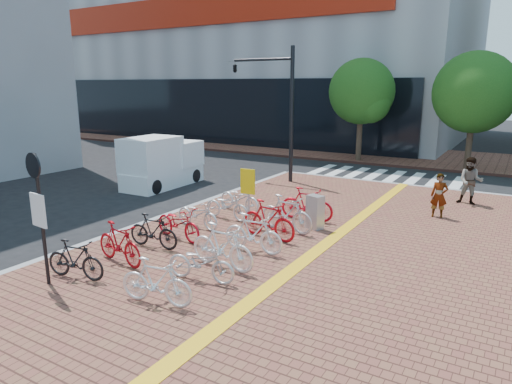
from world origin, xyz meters
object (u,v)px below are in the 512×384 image
Objects in this scene: bike_13 at (307,204)px; box_truck at (162,163)px; pedestrian_b at (471,181)px; bike_9 at (222,246)px; bike_12 at (286,214)px; utility_box at (315,212)px; pedestrian_a at (439,196)px; bike_10 at (253,233)px; bike_3 at (178,223)px; notice_sign at (38,203)px; bike_5 at (227,206)px; traffic_light_pole at (265,89)px; bike_7 at (156,282)px; bike_6 at (240,198)px; bike_8 at (201,263)px; bike_0 at (75,259)px; bike_2 at (153,231)px; bike_4 at (198,214)px; bike_11 at (268,220)px; bike_1 at (119,243)px; yellow_sign at (248,187)px.

box_truck is (-8.21, 1.99, 0.39)m from bike_13.
bike_9 is at bearing -113.94° from pedestrian_b.
box_truck is at bearing 75.34° from bike_12.
pedestrian_a is at bearing 46.96° from utility_box.
bike_10 is (0.09, 1.35, -0.04)m from bike_9.
bike_3 is 2.63m from bike_9.
bike_12 is 0.62× the size of notice_sign.
bike_3 is at bearing -178.56° from bike_5.
traffic_light_pole is at bearing 38.02° from bike_13.
bike_6 is at bearing 9.01° from bike_7.
notice_sign reaches higher than pedestrian_b.
traffic_light_pole is (-4.62, 10.21, 3.66)m from bike_9.
box_truck reaches higher than bike_13.
bike_8 is 3.81m from notice_sign.
bike_13 is (2.66, 7.12, 0.08)m from bike_0.
traffic_light_pole is 5.87m from box_truck.
box_truck is (-12.64, -3.08, 0.04)m from pedestrian_b.
bike_9 reaches higher than bike_3.
pedestrian_a is (6.29, 7.25, 0.28)m from bike_2.
pedestrian_b is 0.29× the size of traffic_light_pole.
bike_0 is 6.85m from bike_6.
bike_8 is (2.45, -5.45, -0.04)m from bike_6.
bike_13 is at bearing -11.18° from bike_7.
bike_13 is (0.04, 1.44, -0.01)m from bike_12.
bike_4 is at bearing -2.79° from bike_2.
utility_box is 9.23m from box_truck.
box_truck is (-11.94, -0.63, 0.18)m from pedestrian_a.
bike_9 is 2.55m from bike_11.
utility_box is (0.75, 6.40, 0.04)m from bike_7.
bike_11 is at bearing -23.26° from bike_1.
utility_box is (3.25, 1.81, 0.09)m from bike_4.
traffic_light_pole reaches higher than box_truck.
bike_10 is at bearing -127.53° from pedestrian_a.
bike_3 is 0.98× the size of bike_11.
bike_10 is (0.16, 3.61, 0.03)m from bike_7.
bike_12 is (2.34, -0.18, 0.11)m from bike_5.
bike_3 is 11.15m from pedestrian_b.
bike_8 is (0.08, 1.40, -0.05)m from bike_7.
bike_3 is 4.26m from utility_box.
bike_4 is 2.47m from bike_11.
bike_7 is at bearing -144.52° from bike_4.
bike_4 is 5.36m from notice_sign.
utility_box is (-3.83, -5.79, -0.36)m from pedestrian_b.
bike_5 is 0.98× the size of bike_10.
bike_1 is 0.44× the size of box_truck.
bike_4 is at bearing -75.43° from traffic_light_pole.
utility_box is 2.26m from yellow_sign.
bike_11 is (2.32, -2.05, 0.08)m from bike_6.
bike_4 is 0.98× the size of bike_5.
traffic_light_pole reaches higher than bike_2.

